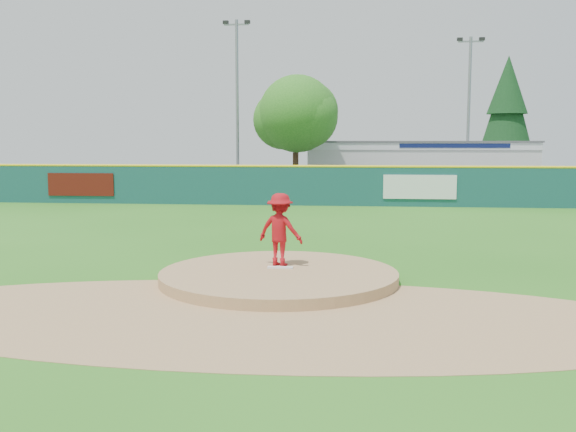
# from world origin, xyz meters

# --- Properties ---
(ground) EXTENTS (120.00, 120.00, 0.00)m
(ground) POSITION_xyz_m (0.00, 0.00, 0.00)
(ground) COLOR #286B19
(ground) RESTS_ON ground
(pitchers_mound) EXTENTS (5.50, 5.50, 0.50)m
(pitchers_mound) POSITION_xyz_m (0.00, 0.00, 0.00)
(pitchers_mound) COLOR #9E774C
(pitchers_mound) RESTS_ON ground
(pitching_rubber) EXTENTS (0.60, 0.15, 0.04)m
(pitching_rubber) POSITION_xyz_m (0.00, 0.30, 0.27)
(pitching_rubber) COLOR white
(pitching_rubber) RESTS_ON pitchers_mound
(infield_dirt_arc) EXTENTS (15.40, 15.40, 0.01)m
(infield_dirt_arc) POSITION_xyz_m (0.00, -3.00, 0.01)
(infield_dirt_arc) COLOR #9E774C
(infield_dirt_arc) RESTS_ON ground
(parking_lot) EXTENTS (44.00, 16.00, 0.02)m
(parking_lot) POSITION_xyz_m (0.00, 27.00, 0.01)
(parking_lot) COLOR #38383A
(parking_lot) RESTS_ON ground
(pitcher) EXTENTS (1.28, 0.99, 1.75)m
(pitcher) POSITION_xyz_m (-0.05, 0.67, 1.12)
(pitcher) COLOR #A00D14
(pitcher) RESTS_ON pitchers_mound
(van) EXTENTS (4.57, 2.51, 1.21)m
(van) POSITION_xyz_m (1.64, 22.57, 0.63)
(van) COLOR silver
(van) RESTS_ON parking_lot
(pool_building_grp) EXTENTS (15.20, 8.20, 3.31)m
(pool_building_grp) POSITION_xyz_m (6.00, 31.99, 1.66)
(pool_building_grp) COLOR silver
(pool_building_grp) RESTS_ON ground
(fence_banners) EXTENTS (21.22, 0.04, 1.20)m
(fence_banners) POSITION_xyz_m (-3.91, 17.92, 1.00)
(fence_banners) COLOR #55130C
(fence_banners) RESTS_ON ground
(playground_slide) EXTENTS (0.98, 2.77, 1.53)m
(playground_slide) POSITION_xyz_m (-11.52, 21.89, 0.78)
(playground_slide) COLOR blue
(playground_slide) RESTS_ON ground
(outfield_fence) EXTENTS (40.00, 0.14, 2.07)m
(outfield_fence) POSITION_xyz_m (0.00, 18.00, 1.09)
(outfield_fence) COLOR #154747
(outfield_fence) RESTS_ON ground
(deciduous_tree) EXTENTS (5.60, 5.60, 7.36)m
(deciduous_tree) POSITION_xyz_m (-2.00, 25.00, 4.55)
(deciduous_tree) COLOR #382314
(deciduous_tree) RESTS_ON ground
(conifer_tree) EXTENTS (4.40, 4.40, 9.50)m
(conifer_tree) POSITION_xyz_m (13.00, 36.00, 5.54)
(conifer_tree) COLOR #382314
(conifer_tree) RESTS_ON ground
(light_pole_left) EXTENTS (1.75, 0.25, 11.00)m
(light_pole_left) POSITION_xyz_m (-6.00, 27.00, 6.05)
(light_pole_left) COLOR gray
(light_pole_left) RESTS_ON ground
(light_pole_right) EXTENTS (1.75, 0.25, 10.00)m
(light_pole_right) POSITION_xyz_m (9.00, 29.00, 5.54)
(light_pole_right) COLOR gray
(light_pole_right) RESTS_ON ground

